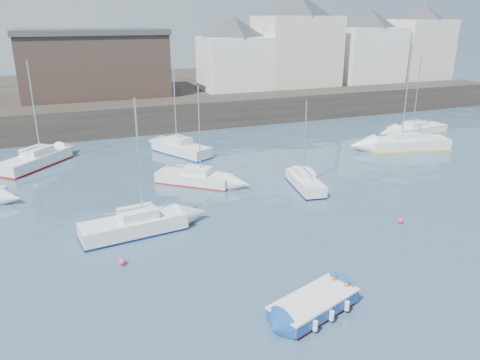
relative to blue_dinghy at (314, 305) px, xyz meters
name	(u,v)px	position (x,y,z in m)	size (l,w,h in m)	color
water	(339,294)	(1.82, 0.82, -0.42)	(220.00, 220.00, 0.00)	#2D4760
quay_wall	(162,115)	(1.82, 35.82, 1.08)	(90.00, 5.00, 3.00)	#28231E
land_strip	(134,93)	(1.82, 53.82, 0.98)	(90.00, 32.00, 2.80)	#28231E
bldg_east_a	(296,40)	(21.82, 42.82, 8.38)	(13.36, 13.36, 11.80)	beige
bldg_east_b	(367,45)	(32.82, 42.32, 7.44)	(11.88, 11.88, 9.95)	white
bldg_east_c	(418,41)	(41.82, 42.32, 7.95)	(11.14, 11.14, 10.95)	beige
bldg_east_d	(234,53)	(12.82, 42.32, 6.94)	(11.14, 11.14, 8.95)	white
warehouse	(93,63)	(-4.18, 43.82, 6.19)	(16.40, 10.40, 7.60)	#3D2D26
blue_dinghy	(314,305)	(0.00, 0.00, 0.00)	(4.34, 2.93, 0.76)	maroon
sailboat_a	(134,225)	(-5.62, 10.38, 0.12)	(6.13, 2.64, 7.72)	white
sailboat_b	(194,178)	(-0.05, 17.25, 0.05)	(5.44, 5.00, 7.22)	white
sailboat_c	(305,182)	(7.10, 13.40, 0.06)	(2.32, 4.96, 6.29)	white
sailboat_d	(408,143)	(21.21, 19.15, 0.15)	(7.78, 4.05, 9.48)	white
sailboat_f	(181,148)	(1.09, 25.23, 0.13)	(4.50, 6.30, 7.90)	white
sailboat_g	(417,129)	(26.34, 23.72, 0.04)	(6.58, 2.35, 8.22)	white
sailboat_h	(36,160)	(-10.98, 26.25, 0.13)	(6.03, 6.31, 8.52)	white
buoy_near	(122,265)	(-6.81, 7.07, -0.42)	(0.37, 0.37, 0.37)	#FF2F54
buoy_mid	(400,223)	(9.47, 5.95, -0.42)	(0.34, 0.34, 0.34)	#FF2F54
buoy_far	(195,182)	(0.12, 17.73, -0.42)	(0.40, 0.40, 0.40)	#FF2F54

